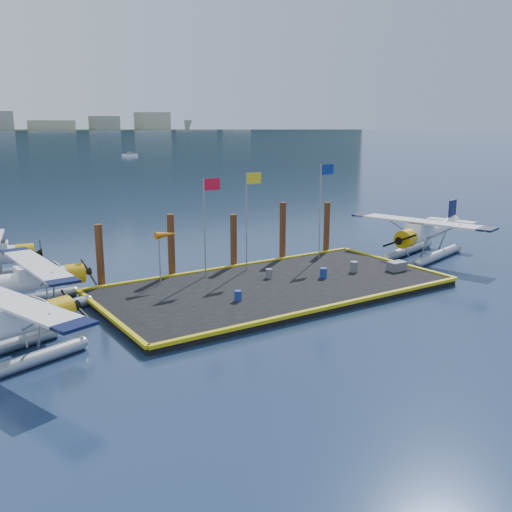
{
  "coord_description": "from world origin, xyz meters",
  "views": [
    {
      "loc": [
        -18.51,
        -26.3,
        9.58
      ],
      "look_at": [
        0.04,
        2.0,
        1.72
      ],
      "focal_mm": 40.0,
      "sensor_mm": 36.0,
      "label": 1
    }
  ],
  "objects_px": {
    "piling_1": "(171,248)",
    "piling_3": "(283,233)",
    "seaplane_a": "(7,329)",
    "windsock": "(166,236)",
    "flagpole_blue": "(323,197)",
    "piling_2": "(234,243)",
    "seaplane_b": "(31,284)",
    "piling_4": "(327,229)",
    "drum_2": "(354,267)",
    "drum_3": "(238,296)",
    "piling_0": "(100,258)",
    "crate": "(397,266)",
    "flagpole_yellow": "(249,206)",
    "drum_1": "(323,273)",
    "flagpole_red": "(207,212)",
    "seaplane_d": "(422,236)",
    "drum_5": "(269,273)"
  },
  "relations": [
    {
      "from": "crate",
      "to": "flagpole_red",
      "type": "bearing_deg",
      "value": 153.29
    },
    {
      "from": "drum_2",
      "to": "drum_5",
      "type": "distance_m",
      "value": 5.63
    },
    {
      "from": "flagpole_yellow",
      "to": "drum_5",
      "type": "bearing_deg",
      "value": -92.77
    },
    {
      "from": "seaplane_d",
      "to": "flagpole_red",
      "type": "relative_size",
      "value": 1.75
    },
    {
      "from": "drum_2",
      "to": "flagpole_yellow",
      "type": "relative_size",
      "value": 0.11
    },
    {
      "from": "seaplane_b",
      "to": "piling_4",
      "type": "xyz_separation_m",
      "value": [
        21.16,
        1.26,
        0.57
      ]
    },
    {
      "from": "seaplane_d",
      "to": "piling_3",
      "type": "xyz_separation_m",
      "value": [
        -9.44,
        4.29,
        0.52
      ]
    },
    {
      "from": "seaplane_a",
      "to": "windsock",
      "type": "distance_m",
      "value": 11.9
    },
    {
      "from": "flagpole_red",
      "to": "piling_3",
      "type": "xyz_separation_m",
      "value": [
        6.79,
        1.6,
        -2.25
      ]
    },
    {
      "from": "drum_1",
      "to": "drum_2",
      "type": "distance_m",
      "value": 2.55
    },
    {
      "from": "drum_2",
      "to": "drum_3",
      "type": "distance_m",
      "value": 9.41
    },
    {
      "from": "drum_2",
      "to": "flagpole_red",
      "type": "bearing_deg",
      "value": 153.05
    },
    {
      "from": "piling_0",
      "to": "piling_4",
      "type": "bearing_deg",
      "value": 0.0
    },
    {
      "from": "flagpole_red",
      "to": "piling_1",
      "type": "distance_m",
      "value": 3.28
    },
    {
      "from": "piling_1",
      "to": "piling_2",
      "type": "height_order",
      "value": "piling_1"
    },
    {
      "from": "drum_2",
      "to": "piling_4",
      "type": "relative_size",
      "value": 0.17
    },
    {
      "from": "piling_0",
      "to": "piling_3",
      "type": "relative_size",
      "value": 0.93
    },
    {
      "from": "seaplane_a",
      "to": "piling_2",
      "type": "xyz_separation_m",
      "value": [
        15.48,
        7.88,
        0.43
      ]
    },
    {
      "from": "flagpole_yellow",
      "to": "flagpole_red",
      "type": "bearing_deg",
      "value": 180.0
    },
    {
      "from": "piling_1",
      "to": "piling_3",
      "type": "distance_m",
      "value": 8.5
    },
    {
      "from": "seaplane_a",
      "to": "windsock",
      "type": "relative_size",
      "value": 3.02
    },
    {
      "from": "piling_1",
      "to": "piling_4",
      "type": "distance_m",
      "value": 12.5
    },
    {
      "from": "drum_3",
      "to": "windsock",
      "type": "bearing_deg",
      "value": 106.88
    },
    {
      "from": "seaplane_a",
      "to": "flagpole_blue",
      "type": "distance_m",
      "value": 22.8
    },
    {
      "from": "seaplane_a",
      "to": "piling_2",
      "type": "height_order",
      "value": "piling_2"
    },
    {
      "from": "drum_3",
      "to": "seaplane_a",
      "type": "bearing_deg",
      "value": -175.24
    },
    {
      "from": "flagpole_yellow",
      "to": "piling_0",
      "type": "relative_size",
      "value": 1.55
    },
    {
      "from": "drum_2",
      "to": "piling_2",
      "type": "bearing_deg",
      "value": 133.21
    },
    {
      "from": "piling_1",
      "to": "piling_3",
      "type": "height_order",
      "value": "piling_3"
    },
    {
      "from": "piling_2",
      "to": "flagpole_yellow",
      "type": "bearing_deg",
      "value": -82.79
    },
    {
      "from": "drum_3",
      "to": "flagpole_yellow",
      "type": "bearing_deg",
      "value": 52.26
    },
    {
      "from": "piling_1",
      "to": "piling_3",
      "type": "xyz_separation_m",
      "value": [
        8.5,
        0.0,
        0.05
      ]
    },
    {
      "from": "seaplane_b",
      "to": "piling_2",
      "type": "xyz_separation_m",
      "value": [
        13.16,
        1.26,
        0.47
      ]
    },
    {
      "from": "windsock",
      "to": "piling_3",
      "type": "bearing_deg",
      "value": 9.53
    },
    {
      "from": "piling_3",
      "to": "piling_4",
      "type": "relative_size",
      "value": 1.07
    },
    {
      "from": "drum_5",
      "to": "piling_2",
      "type": "xyz_separation_m",
      "value": [
        -0.09,
        4.02,
        1.22
      ]
    },
    {
      "from": "drum_1",
      "to": "seaplane_b",
      "type": "bearing_deg",
      "value": 164.12
    },
    {
      "from": "piling_0",
      "to": "drum_3",
      "type": "bearing_deg",
      "value": -53.66
    },
    {
      "from": "piling_0",
      "to": "seaplane_d",
      "type": "bearing_deg",
      "value": -10.82
    },
    {
      "from": "drum_1",
      "to": "drum_3",
      "type": "xyz_separation_m",
      "value": [
        -6.79,
        -1.09,
        -0.03
      ]
    },
    {
      "from": "windsock",
      "to": "flagpole_blue",
      "type": "bearing_deg",
      "value": -0.0
    },
    {
      "from": "flagpole_yellow",
      "to": "piling_4",
      "type": "distance_m",
      "value": 8.35
    },
    {
      "from": "crate",
      "to": "piling_1",
      "type": "height_order",
      "value": "piling_1"
    },
    {
      "from": "seaplane_d",
      "to": "piling_4",
      "type": "relative_size",
      "value": 2.62
    },
    {
      "from": "drum_1",
      "to": "windsock",
      "type": "xyz_separation_m",
      "value": [
        -8.41,
        4.22,
        2.53
      ]
    },
    {
      "from": "seaplane_a",
      "to": "piling_1",
      "type": "bearing_deg",
      "value": 108.04
    },
    {
      "from": "flagpole_red",
      "to": "piling_2",
      "type": "bearing_deg",
      "value": 29.8
    },
    {
      "from": "seaplane_a",
      "to": "flagpole_yellow",
      "type": "height_order",
      "value": "flagpole_yellow"
    },
    {
      "from": "flagpole_red",
      "to": "flagpole_yellow",
      "type": "height_order",
      "value": "flagpole_yellow"
    },
    {
      "from": "seaplane_a",
      "to": "seaplane_b",
      "type": "relative_size",
      "value": 1.02
    }
  ]
}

